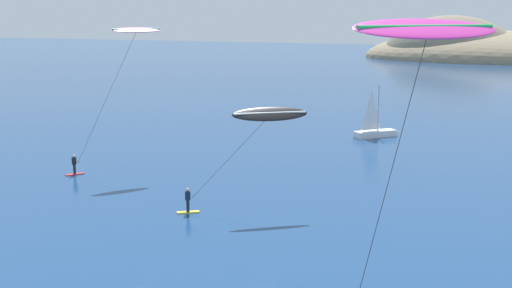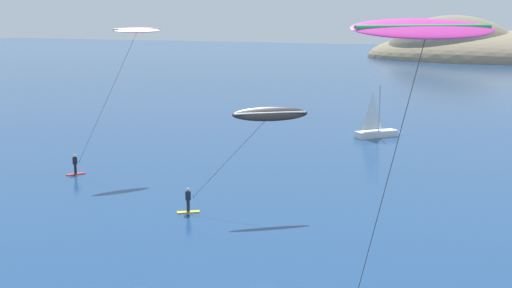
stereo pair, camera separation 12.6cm
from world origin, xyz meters
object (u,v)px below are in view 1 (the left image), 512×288
at_px(kitesurfer_black, 263,122).
at_px(kitesurfer_pink, 130,44).
at_px(kitesurfer_magenta, 422,51).
at_px(sailboat_near, 378,131).

height_order(kitesurfer_black, kitesurfer_pink, kitesurfer_pink).
xyz_separation_m(kitesurfer_black, kitesurfer_pink, (-15.09, 6.06, 4.59)).
relative_size(kitesurfer_magenta, kitesurfer_pink, 1.07).
distance_m(sailboat_near, kitesurfer_pink, 29.54).
bearing_deg(kitesurfer_magenta, kitesurfer_black, 128.91).
distance_m(kitesurfer_magenta, kitesurfer_pink, 36.67).
height_order(sailboat_near, kitesurfer_pink, kitesurfer_pink).
bearing_deg(kitesurfer_magenta, kitesurfer_pink, 141.41).
xyz_separation_m(sailboat_near, kitesurfer_magenta, (13.43, -46.17, 11.06)).
bearing_deg(sailboat_near, kitesurfer_pink, -123.15).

